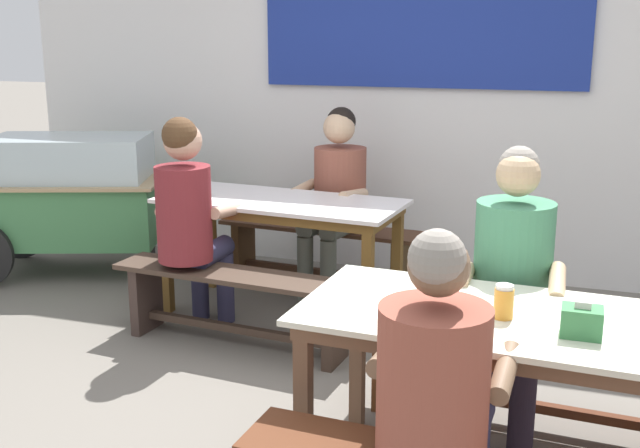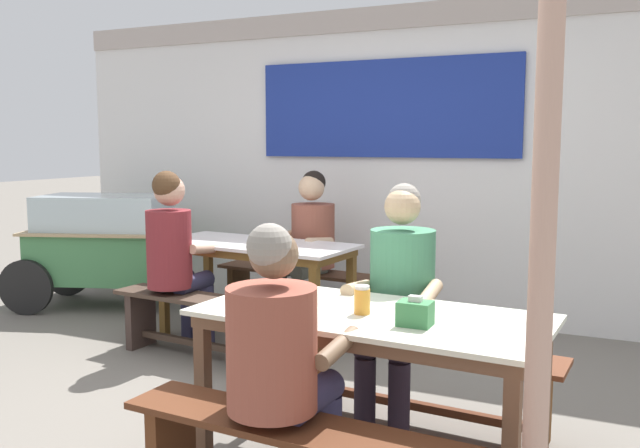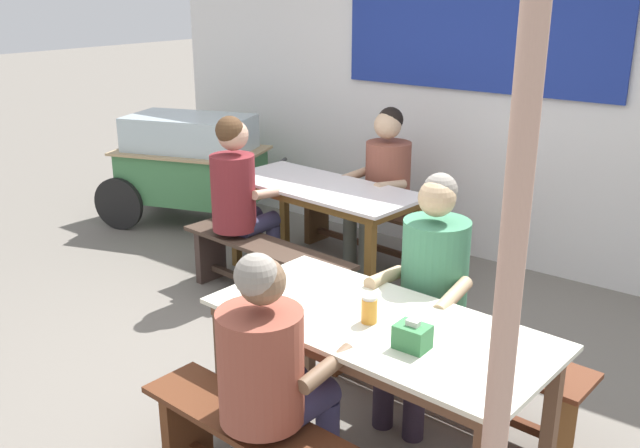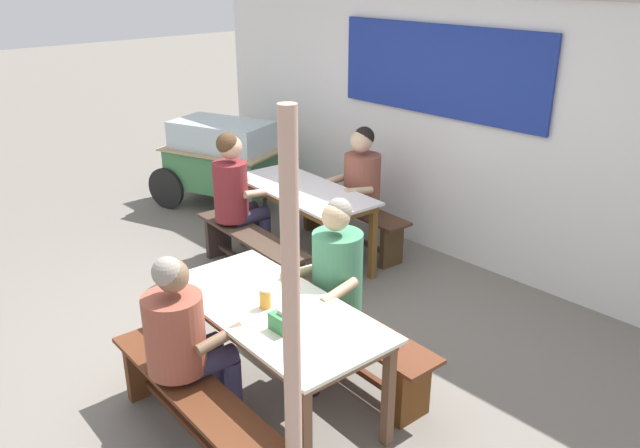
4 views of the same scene
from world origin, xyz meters
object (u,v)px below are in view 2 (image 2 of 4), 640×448
object	(u,v)px
food_cart	(103,241)
person_near_front	(280,353)
wooden_support_post	(542,270)
bench_far_back	(297,287)
tissue_box	(415,313)
dining_table_far	(255,253)
person_center_facing	(309,238)
bench_near_back	(415,370)
person_right_near_table	(399,292)
bench_far_front	(206,318)
condiment_jar	(362,300)
person_left_back_turned	(174,249)
dining_table_near	(370,329)

from	to	relation	value
food_cart	person_near_front	bearing A→B (deg)	-37.72
person_near_front	wooden_support_post	bearing A→B (deg)	0.70
bench_far_back	tissue_box	world-z (taller)	tissue_box
tissue_box	wooden_support_post	distance (m)	0.74
bench_far_back	food_cart	distance (m)	1.91
dining_table_far	person_center_facing	xyz separation A→B (m)	(0.20, 0.53, 0.06)
food_cart	wooden_support_post	xyz separation A→B (m)	(4.18, -2.46, 0.50)
bench_near_back	person_right_near_table	world-z (taller)	person_right_near_table
bench_far_front	person_near_front	bearing A→B (deg)	-47.37
bench_far_back	condiment_jar	world-z (taller)	condiment_jar
food_cart	person_left_back_turned	distance (m)	1.66
bench_far_front	person_left_back_turned	xyz separation A→B (m)	(-0.32, 0.09, 0.45)
dining_table_far	bench_far_back	distance (m)	0.71
person_right_near_table	wooden_support_post	bearing A→B (deg)	-51.61
person_center_facing	condiment_jar	xyz separation A→B (m)	(1.34, -2.20, 0.08)
bench_far_front	wooden_support_post	bearing A→B (deg)	-32.72
bench_near_back	person_left_back_turned	xyz separation A→B (m)	(-1.98, 0.52, 0.46)
dining_table_near	person_near_front	size ratio (longest dim) A/B	1.33
dining_table_near	condiment_jar	bearing A→B (deg)	-123.33
person_left_back_turned	food_cart	bearing A→B (deg)	150.15
condiment_jar	bench_far_front	bearing A→B (deg)	146.04
bench_near_back	dining_table_far	bearing A→B (deg)	147.20
dining_table_far	tissue_box	size ratio (longest dim) A/B	11.40
bench_far_back	food_cart	size ratio (longest dim) A/B	0.82
bench_far_back	person_right_near_table	world-z (taller)	person_right_near_table
food_cart	bench_near_back	bearing A→B (deg)	-21.53
bench_far_front	person_left_back_turned	bearing A→B (deg)	165.07
bench_far_front	food_cart	distance (m)	2.01
bench_near_back	person_center_facing	bearing A→B (deg)	131.85
wooden_support_post	person_right_near_table	bearing A→B (deg)	128.39
food_cart	condiment_jar	xyz separation A→B (m)	(3.36, -1.99, 0.21)
condiment_jar	food_cart	bearing A→B (deg)	149.39
food_cart	person_right_near_table	xyz separation A→B (m)	(3.34, -1.40, 0.12)
bench_far_back	bench_near_back	size ratio (longest dim) A/B	0.94
dining_table_near	condiment_jar	world-z (taller)	condiment_jar
bench_far_back	bench_far_front	xyz separation A→B (m)	(-0.10, -1.19, 0.00)
person_near_front	person_center_facing	bearing A→B (deg)	113.78
dining_table_far	condiment_jar	bearing A→B (deg)	-47.27
dining_table_near	person_left_back_turned	size ratio (longest dim) A/B	1.23
food_cart	person_center_facing	bearing A→B (deg)	6.11
bench_near_back	dining_table_near	bearing A→B (deg)	-93.21
food_cart	person_near_front	distance (m)	4.05
tissue_box	condiment_jar	size ratio (longest dim) A/B	1.08
bench_far_front	wooden_support_post	world-z (taller)	wooden_support_post
dining_table_far	wooden_support_post	distance (m)	3.23
bench_far_back	person_right_near_table	distance (m)	2.28
dining_table_near	bench_near_back	xyz separation A→B (m)	(0.03, 0.60, -0.38)
person_left_back_turned	dining_table_far	bearing A→B (deg)	53.82
dining_table_near	food_cart	xyz separation A→B (m)	(-3.38, 1.95, -0.07)
dining_table_near	person_near_front	distance (m)	0.56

